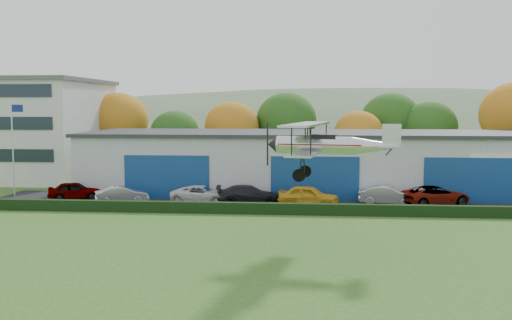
# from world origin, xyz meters

# --- Properties ---
(ground) EXTENTS (300.00, 300.00, 0.00)m
(ground) POSITION_xyz_m (0.00, 0.00, 0.00)
(ground) COLOR #2F5F1E
(ground) RESTS_ON ground
(apron) EXTENTS (48.00, 9.00, 0.05)m
(apron) POSITION_xyz_m (3.00, 21.00, 0.03)
(apron) COLOR black
(apron) RESTS_ON ground
(hedge) EXTENTS (46.00, 0.60, 0.80)m
(hedge) POSITION_xyz_m (3.00, 16.20, 0.40)
(hedge) COLOR black
(hedge) RESTS_ON ground
(hangar) EXTENTS (40.60, 12.60, 5.30)m
(hangar) POSITION_xyz_m (5.00, 27.98, 2.66)
(hangar) COLOR #B2B7BC
(hangar) RESTS_ON ground
(office_block) EXTENTS (20.60, 15.60, 10.40)m
(office_block) POSITION_xyz_m (-28.00, 35.00, 5.21)
(office_block) COLOR silver
(office_block) RESTS_ON ground
(flagpole) EXTENTS (1.05, 0.10, 8.00)m
(flagpole) POSITION_xyz_m (-19.88, 22.00, 4.78)
(flagpole) COLOR silver
(flagpole) RESTS_ON ground
(tree_belt) EXTENTS (75.70, 13.22, 10.12)m
(tree_belt) POSITION_xyz_m (0.85, 40.62, 5.61)
(tree_belt) COLOR #3D2614
(tree_belt) RESTS_ON ground
(distant_hills) EXTENTS (430.00, 196.00, 56.00)m
(distant_hills) POSITION_xyz_m (-4.38, 140.00, -13.05)
(distant_hills) COLOR #4C6642
(distant_hills) RESTS_ON ground
(car_0) EXTENTS (4.48, 2.91, 1.42)m
(car_0) POSITION_xyz_m (-14.39, 21.06, 0.76)
(car_0) COLOR gray
(car_0) RESTS_ON apron
(car_1) EXTENTS (4.25, 2.92, 1.33)m
(car_1) POSITION_xyz_m (-9.97, 19.50, 0.71)
(car_1) COLOR silver
(car_1) RESTS_ON apron
(car_2) EXTENTS (4.99, 2.59, 1.34)m
(car_2) POSITION_xyz_m (-3.76, 20.15, 0.72)
(car_2) COLOR silver
(car_2) RESTS_ON apron
(car_3) EXTENTS (5.21, 2.61, 1.45)m
(car_3) POSITION_xyz_m (-0.07, 19.99, 0.78)
(car_3) COLOR black
(car_3) RESTS_ON apron
(car_4) EXTENTS (4.82, 2.60, 1.56)m
(car_4) POSITION_xyz_m (4.52, 19.52, 0.83)
(car_4) COLOR gold
(car_4) RESTS_ON apron
(car_5) EXTENTS (4.60, 2.17, 1.46)m
(car_5) POSITION_xyz_m (10.58, 20.64, 0.78)
(car_5) COLOR silver
(car_5) RESTS_ON apron
(car_6) EXTENTS (5.92, 4.44, 1.49)m
(car_6) POSITION_xyz_m (14.10, 20.61, 0.80)
(car_6) COLOR gray
(car_6) RESTS_ON apron
(biplane) EXTENTS (7.06, 8.07, 3.00)m
(biplane) POSITION_xyz_m (5.34, 6.59, 5.63)
(biplane) COLOR silver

